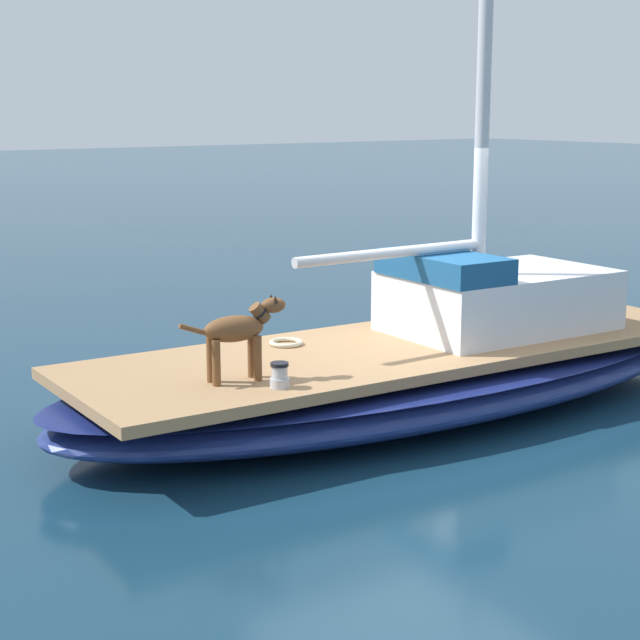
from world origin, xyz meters
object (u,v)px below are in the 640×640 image
(sailboat_main, at_px, (404,376))
(deck_winch, at_px, (280,376))
(dog_brown, at_px, (239,331))
(coiled_rope, at_px, (286,343))

(sailboat_main, xyz_separation_m, deck_winch, (0.64, -1.85, 0.42))
(dog_brown, bearing_deg, coiled_rope, 129.97)
(sailboat_main, distance_m, coiled_rope, 1.19)
(sailboat_main, height_order, dog_brown, dog_brown)
(deck_winch, height_order, coiled_rope, deck_winch)
(deck_winch, xyz_separation_m, coiled_rope, (-1.24, 0.88, -0.08))
(coiled_rope, bearing_deg, sailboat_main, 57.86)
(sailboat_main, bearing_deg, deck_winch, -71.07)
(coiled_rope, bearing_deg, dog_brown, -50.03)
(sailboat_main, xyz_separation_m, dog_brown, (0.26, -2.00, 0.75))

